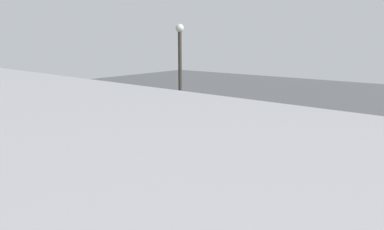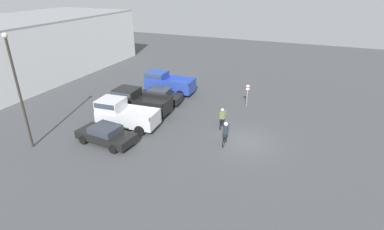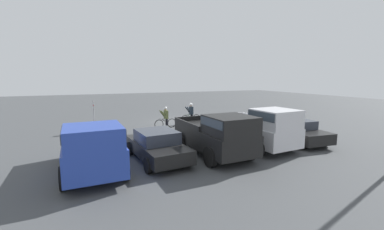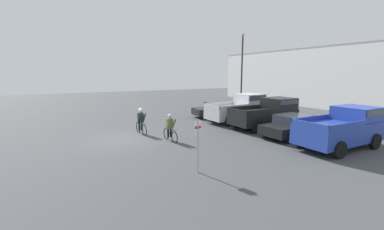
% 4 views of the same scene
% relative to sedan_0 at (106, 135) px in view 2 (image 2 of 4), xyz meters
% --- Properties ---
extents(ground_plane, '(80.00, 80.00, 0.00)m').
position_rel_sedan_0_xyz_m(ground_plane, '(3.96, -9.22, -0.68)').
color(ground_plane, '#424447').
extents(sedan_0, '(2.33, 4.52, 1.34)m').
position_rel_sedan_0_xyz_m(sedan_0, '(0.00, 0.00, 0.00)').
color(sedan_0, black).
rests_on(sedan_0, ground_plane).
extents(pickup_truck_0, '(2.52, 4.99, 2.23)m').
position_rel_sedan_0_xyz_m(pickup_truck_0, '(2.77, 0.38, 0.47)').
color(pickup_truck_0, silver).
rests_on(pickup_truck_0, ground_plane).
extents(pickup_truck_1, '(2.41, 5.05, 2.14)m').
position_rel_sedan_0_xyz_m(pickup_truck_1, '(5.59, 0.71, 0.44)').
color(pickup_truck_1, black).
rests_on(pickup_truck_1, ground_plane).
extents(sedan_1, '(2.27, 4.40, 1.40)m').
position_rel_sedan_0_xyz_m(sedan_1, '(8.40, 0.07, 0.02)').
color(sedan_1, black).
rests_on(sedan_1, ground_plane).
extents(pickup_truck_2, '(2.39, 5.05, 2.14)m').
position_rel_sedan_0_xyz_m(pickup_truck_2, '(11.19, 0.67, 0.44)').
color(pickup_truck_2, '#233D9E').
rests_on(pickup_truck_2, ground_plane).
extents(cyclist_0, '(1.74, 0.48, 1.64)m').
position_rel_sedan_0_xyz_m(cyclist_0, '(5.70, -7.02, 0.13)').
color(cyclist_0, black).
rests_on(cyclist_0, ground_plane).
extents(cyclist_1, '(1.82, 0.49, 1.73)m').
position_rel_sedan_0_xyz_m(cyclist_1, '(3.20, -8.02, 0.20)').
color(cyclist_1, black).
rests_on(cyclist_1, ground_plane).
extents(fire_lane_sign, '(0.07, 0.30, 2.18)m').
position_rel_sedan_0_xyz_m(fire_lane_sign, '(10.68, -7.91, 0.64)').
color(fire_lane_sign, '#9E9EA3').
rests_on(fire_lane_sign, ground_plane).
extents(lamppost, '(0.36, 0.36, 7.99)m').
position_rel_sedan_0_xyz_m(lamppost, '(-2.45, 4.59, 3.92)').
color(lamppost, '#2D2823').
rests_on(lamppost, ground_plane).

